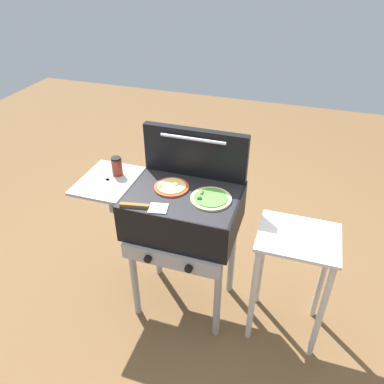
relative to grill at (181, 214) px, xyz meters
name	(u,v)px	position (x,y,z in m)	size (l,w,h in m)	color
ground_plane	(185,300)	(0.01, 0.00, -0.76)	(8.00, 8.00, 0.00)	brown
grill	(181,214)	(0.00, 0.00, 0.00)	(0.96, 0.53, 0.90)	black
grill_lid_open	(195,153)	(0.01, 0.22, 0.30)	(0.63, 0.08, 0.30)	black
pizza_veggie	(211,198)	(0.18, -0.01, 0.15)	(0.23, 0.23, 0.04)	#E0C17F
pizza_cheese	(171,187)	(-0.07, 0.03, 0.15)	(0.20, 0.20, 0.03)	#C64723
sauce_jar	(117,166)	(-0.43, 0.07, 0.20)	(0.06, 0.06, 0.12)	maroon
spatula	(144,207)	(-0.14, -0.19, 0.15)	(0.27, 0.11, 0.02)	#B7BABF
prep_table	(293,265)	(0.67, 0.00, -0.21)	(0.44, 0.36, 0.76)	beige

